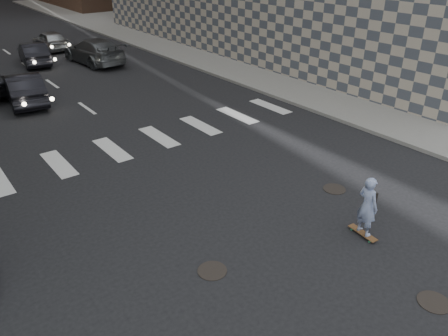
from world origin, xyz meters
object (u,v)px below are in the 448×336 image
at_px(skateboarder, 367,206).
at_px(traffic_car_e, 34,54).
at_px(traffic_car_a, 24,88).
at_px(traffic_car_d, 50,40).
at_px(traffic_car_b, 94,51).

distance_m(skateboarder, traffic_car_e, 24.09).
xyz_separation_m(skateboarder, traffic_car_e, (-1.41, 24.05, -0.22)).
bearing_deg(traffic_car_e, skateboarder, 100.65).
xyz_separation_m(skateboarder, traffic_car_a, (-3.99, 16.58, -0.18)).
distance_m(traffic_car_a, traffic_car_d, 12.19).
bearing_deg(skateboarder, traffic_car_a, 110.03).
bearing_deg(traffic_car_b, traffic_car_a, 38.62).
relative_size(traffic_car_a, traffic_car_d, 1.10).
height_order(skateboarder, traffic_car_b, skateboarder).
bearing_deg(traffic_car_b, traffic_car_e, -37.40).
bearing_deg(skateboarder, traffic_car_e, 99.86).
bearing_deg(traffic_car_a, traffic_car_b, -129.15).
xyz_separation_m(traffic_car_a, traffic_car_b, (5.74, 5.48, 0.05)).
xyz_separation_m(traffic_car_b, traffic_car_d, (-0.95, 5.74, -0.09)).
height_order(traffic_car_d, traffic_car_e, traffic_car_e).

